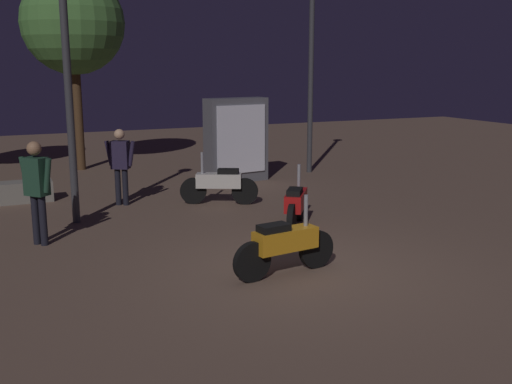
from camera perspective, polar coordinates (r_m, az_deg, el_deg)
ground_plane at (r=8.84m, az=4.83°, el=-7.38°), size 40.00×40.00×0.00m
motorcycle_orange_foreground at (r=8.54m, az=2.75°, el=-4.96°), size 1.66×0.43×1.11m
motorcycle_white_parked_left at (r=12.86m, az=-3.48°, el=0.78°), size 1.53×0.84×1.11m
motorcycle_red_parked_right at (r=10.99m, az=3.77°, el=-1.14°), size 1.05×1.41×1.11m
person_rider_beside at (r=10.43m, az=-19.91°, el=0.75°), size 0.50×0.56×1.71m
person_bystander_far at (r=12.97m, az=-12.61°, el=2.92°), size 0.61×0.42×1.61m
streetlamp_near at (r=11.56m, az=-17.37°, el=11.63°), size 0.36×0.36×4.62m
streetlamp_far at (r=16.59m, az=5.24°, el=14.23°), size 0.36×0.36×5.78m
tree_left_bg at (r=17.68m, az=-16.82°, el=14.90°), size 2.76×2.76×5.39m
kiosk_billboard at (r=15.28m, az=-1.86°, el=4.89°), size 1.65×0.71×2.10m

